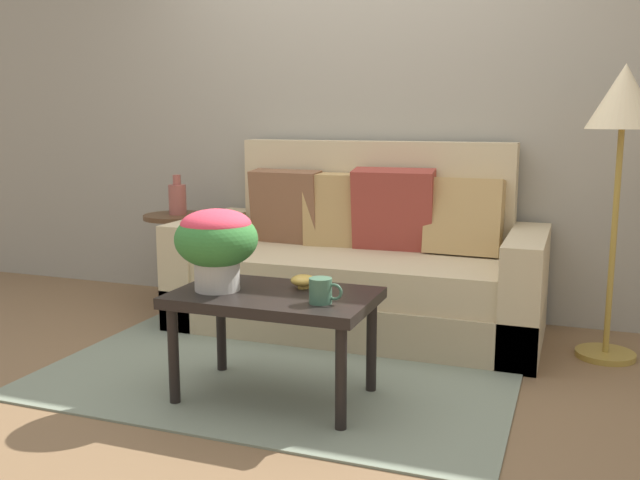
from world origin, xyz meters
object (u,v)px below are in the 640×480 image
(snack_bowl, at_px, (303,281))
(table_vase, at_px, (177,198))
(coffee_table, at_px, (274,306))
(floor_lamp, at_px, (623,117))
(couch, at_px, (360,269))
(side_table, at_px, (178,243))
(coffee_mug, at_px, (321,291))
(potted_plant, at_px, (216,239))

(snack_bowl, bearing_deg, table_vase, 139.93)
(table_vase, bearing_deg, coffee_table, -44.93)
(floor_lamp, distance_m, snack_bowl, 1.76)
(couch, height_order, side_table, couch)
(coffee_mug, relative_size, snack_bowl, 1.26)
(table_vase, bearing_deg, coffee_mug, -41.71)
(couch, xyz_separation_m, potted_plant, (-0.28, -1.21, 0.36))
(side_table, xyz_separation_m, snack_bowl, (1.31, -1.10, 0.10))
(potted_plant, xyz_separation_m, snack_bowl, (0.34, 0.16, -0.19))
(snack_bowl, relative_size, table_vase, 0.44)
(couch, distance_m, floor_lamp, 1.61)
(coffee_table, bearing_deg, table_vase, 135.07)
(coffee_mug, bearing_deg, potted_plant, 174.17)
(couch, xyz_separation_m, coffee_table, (-0.03, -1.17, 0.07))
(coffee_mug, distance_m, table_vase, 1.98)
(potted_plant, relative_size, snack_bowl, 3.22)
(coffee_table, xyz_separation_m, floor_lamp, (1.38, 1.08, 0.80))
(coffee_table, relative_size, snack_bowl, 7.71)
(floor_lamp, relative_size, coffee_mug, 10.50)
(potted_plant, relative_size, coffee_mug, 2.56)
(side_table, xyz_separation_m, coffee_mug, (1.48, -1.31, 0.12))
(coffee_table, relative_size, floor_lamp, 0.58)
(floor_lamp, height_order, potted_plant, floor_lamp)
(coffee_table, xyz_separation_m, potted_plant, (-0.25, -0.04, 0.28))
(side_table, distance_m, floor_lamp, 2.73)
(coffee_table, relative_size, potted_plant, 2.39)
(coffee_table, bearing_deg, snack_bowl, 52.56)
(floor_lamp, distance_m, potted_plant, 2.04)
(couch, relative_size, coffee_mug, 14.79)
(side_table, bearing_deg, potted_plant, -52.11)
(side_table, distance_m, table_vase, 0.29)
(potted_plant, height_order, coffee_mug, potted_plant)
(side_table, relative_size, floor_lamp, 0.41)
(side_table, bearing_deg, floor_lamp, -2.95)
(snack_bowl, height_order, table_vase, table_vase)
(coffee_mug, bearing_deg, floor_lamp, 46.12)
(couch, relative_size, snack_bowl, 18.63)
(side_table, relative_size, coffee_mug, 4.27)
(snack_bowl, bearing_deg, floor_lamp, 36.74)
(couch, xyz_separation_m, snack_bowl, (0.06, -1.06, 0.17))
(potted_plant, relative_size, table_vase, 1.40)
(couch, xyz_separation_m, floor_lamp, (1.35, -0.09, 0.87))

